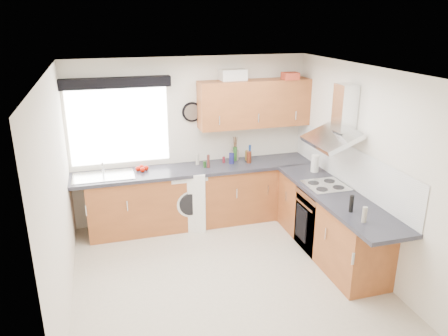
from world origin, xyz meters
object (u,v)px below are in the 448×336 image
object	(u,v)px
extractor_hood	(338,122)
upper_cabinets	(254,103)
oven	(323,219)
washing_machine	(186,196)

from	to	relation	value
extractor_hood	upper_cabinets	xyz separation A→B (m)	(-0.65, 1.33, 0.03)
extractor_hood	oven	bearing A→B (deg)	180.00
washing_machine	upper_cabinets	bearing A→B (deg)	23.73
upper_cabinets	oven	bearing A→B (deg)	-67.46
upper_cabinets	extractor_hood	bearing A→B (deg)	-63.87
oven	washing_machine	world-z (taller)	washing_machine
oven	upper_cabinets	world-z (taller)	upper_cabinets
oven	extractor_hood	size ratio (longest dim) A/B	1.09
upper_cabinets	washing_machine	xyz separation A→B (m)	(-1.10, -0.10, -1.35)
extractor_hood	upper_cabinets	distance (m)	1.48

